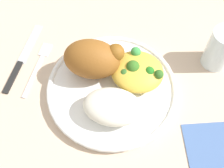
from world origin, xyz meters
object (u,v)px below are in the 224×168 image
object	(u,v)px
plate	(112,89)
napkin	(213,154)
rice_pile	(113,107)
mac_cheese_with_broccoli	(137,71)
water_glass	(220,49)
knife	(20,63)
fork	(38,66)
roasted_chicken	(93,59)

from	to	relation	value
plate	napkin	distance (m)	0.23
rice_pile	plate	bearing A→B (deg)	100.43
mac_cheese_with_broccoli	water_glass	size ratio (longest dim) A/B	1.12
knife	mac_cheese_with_broccoli	bearing A→B (deg)	-1.06
water_glass	mac_cheese_with_broccoli	bearing A→B (deg)	-154.43
plate	fork	bearing A→B (deg)	167.82
plate	water_glass	xyz separation A→B (m)	(0.21, 0.11, 0.04)
knife	napkin	distance (m)	0.43
plate	rice_pile	size ratio (longest dim) A/B	2.40
rice_pile	water_glass	distance (m)	0.26
fork	knife	distance (m)	0.04
mac_cheese_with_broccoli	fork	xyz separation A→B (m)	(-0.21, 0.00, -0.04)
plate	mac_cheese_with_broccoli	size ratio (longest dim) A/B	2.50
napkin	rice_pile	bearing A→B (deg)	166.71
plate	rice_pile	xyz separation A→B (m)	(0.01, -0.05, 0.03)
fork	roasted_chicken	bearing A→B (deg)	-1.51
napkin	plate	bearing A→B (deg)	153.77
mac_cheese_with_broccoli	napkin	distance (m)	0.21
mac_cheese_with_broccoli	napkin	size ratio (longest dim) A/B	0.86
rice_pile	napkin	bearing A→B (deg)	-13.29
roasted_chicken	fork	bearing A→B (deg)	178.49
mac_cheese_with_broccoli	knife	xyz separation A→B (m)	(-0.25, 0.00, -0.04)
knife	napkin	size ratio (longest dim) A/B	1.56
roasted_chicken	water_glass	bearing A→B (deg)	16.98
mac_cheese_with_broccoli	knife	distance (m)	0.26
plate	water_glass	world-z (taller)	water_glass
rice_pile	fork	world-z (taller)	rice_pile
rice_pile	water_glass	size ratio (longest dim) A/B	1.17
plate	roasted_chicken	world-z (taller)	roasted_chicken
rice_pile	water_glass	world-z (taller)	water_glass
plate	knife	world-z (taller)	plate
roasted_chicken	fork	distance (m)	0.14
rice_pile	mac_cheese_with_broccoli	size ratio (longest dim) A/B	1.04
fork	napkin	xyz separation A→B (m)	(0.37, -0.14, -0.00)
fork	napkin	bearing A→B (deg)	-20.17
roasted_chicken	water_glass	size ratio (longest dim) A/B	1.28
roasted_chicken	napkin	world-z (taller)	roasted_chicken
plate	napkin	size ratio (longest dim) A/B	2.14
roasted_chicken	mac_cheese_with_broccoli	xyz separation A→B (m)	(0.09, -0.00, -0.02)
roasted_chicken	napkin	size ratio (longest dim) A/B	0.98
plate	rice_pile	world-z (taller)	rice_pile
plate	knife	xyz separation A→B (m)	(-0.21, 0.04, -0.01)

